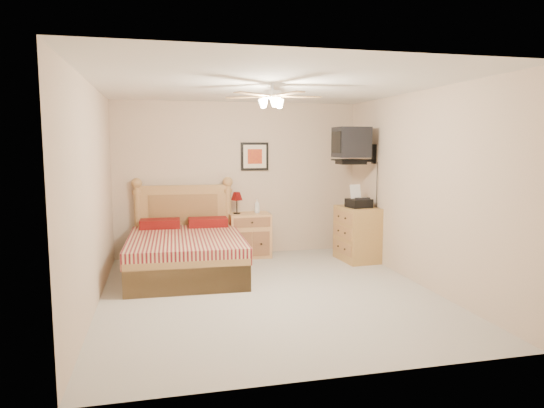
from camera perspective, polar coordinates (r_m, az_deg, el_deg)
The scene contains 17 objects.
floor at distance 6.06m, azimuth -0.39°, elevation -10.42°, with size 4.50×4.50×0.00m, color #ABA69B.
ceiling at distance 5.82m, azimuth -0.41°, elevation 13.76°, with size 4.00×4.50×0.04m, color white.
wall_back at distance 8.01m, azimuth -3.97°, elevation 2.95°, with size 4.00×0.04×2.50m, color #C8AE93.
wall_front at distance 3.67m, azimuth 7.40°, elevation -1.93°, with size 4.00×0.04×2.50m, color #C8AE93.
wall_left at distance 5.71m, azimuth -20.36°, elevation 0.89°, with size 0.04×4.50×2.50m, color #C8AE93.
wall_right at distance 6.55m, azimuth 16.94°, elevation 1.75°, with size 0.04×4.50×2.50m, color #C8AE93.
bed at distance 6.87m, azimuth -10.15°, elevation -2.85°, with size 1.53×2.01×1.30m, color #AE7F45, non-canonical shape.
nightstand at distance 7.91m, azimuth -2.66°, elevation -3.65°, with size 0.65×0.49×0.71m, color #C27E50.
table_lamp at distance 7.81m, azimuth -4.16°, elevation 0.13°, with size 0.19×0.19×0.35m, color #570707, non-canonical shape.
lotion_bottle at distance 7.87m, azimuth -1.78°, elevation -0.25°, with size 0.09×0.09×0.23m, color white.
framed_picture at distance 8.02m, azimuth -2.05°, elevation 5.61°, with size 0.46×0.04×0.46m, color black.
dresser at distance 7.72m, azimuth 10.00°, elevation -3.47°, with size 0.50×0.72×0.85m, color #A57838.
fax_machine at distance 7.58m, azimuth 10.19°, elevation 0.90°, with size 0.33×0.35×0.35m, color black, non-canonical shape.
magazine_lower at distance 7.84m, azimuth 9.05°, elevation -0.07°, with size 0.19×0.26×0.02m, color beige.
magazine_upper at distance 7.84m, azimuth 9.24°, elevation 0.10°, with size 0.21×0.29×0.02m, color tan.
wall_tv at distance 7.61m, azimuth 10.36°, elevation 6.86°, with size 0.56×0.46×0.58m, color black, non-canonical shape.
ceiling_fan at distance 5.61m, azimuth 0.05°, elevation 12.57°, with size 1.14×1.14×0.28m, color white, non-canonical shape.
Camera 1 is at (-1.28, -5.64, 1.82)m, focal length 32.00 mm.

